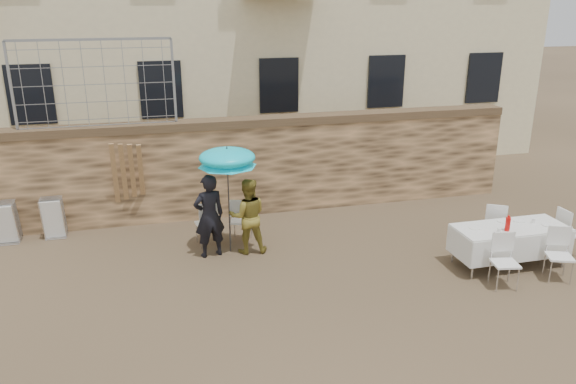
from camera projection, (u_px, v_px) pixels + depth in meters
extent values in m
plane|color=brown|center=(298.00, 324.00, 8.69)|extent=(80.00, 80.00, 0.00)
cube|color=olive|center=(241.00, 167.00, 12.91)|extent=(13.00, 0.50, 2.20)
imported|color=black|center=(209.00, 216.00, 10.75)|extent=(0.68, 0.52, 1.66)
imported|color=#B09A35|center=(248.00, 216.00, 10.95)|extent=(0.79, 0.64, 1.52)
cylinder|color=#3F3F44|center=(229.00, 210.00, 10.92)|extent=(0.03, 0.03, 1.77)
cone|color=#09CCE5|center=(227.00, 161.00, 10.59)|extent=(1.12, 1.12, 0.22)
cube|color=silver|center=(511.00, 228.00, 10.40)|extent=(2.10, 0.85, 0.05)
cylinder|color=silver|center=(474.00, 260.00, 9.99)|extent=(0.04, 0.04, 0.74)
cylinder|color=silver|center=(565.00, 249.00, 10.43)|extent=(0.04, 0.04, 0.74)
cylinder|color=silver|center=(454.00, 244.00, 10.62)|extent=(0.04, 0.04, 0.74)
cylinder|color=silver|center=(540.00, 235.00, 11.06)|extent=(0.04, 0.04, 0.74)
cylinder|color=red|center=(508.00, 224.00, 10.17)|extent=(0.09, 0.09, 0.26)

